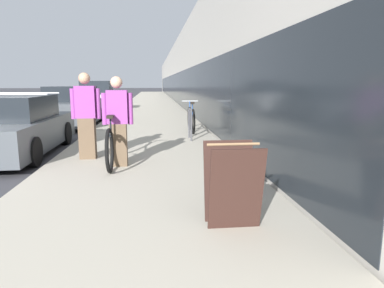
{
  "coord_description": "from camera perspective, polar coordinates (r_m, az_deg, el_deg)",
  "views": [
    {
      "loc": [
        5.97,
        -4.83,
        1.63
      ],
      "look_at": [
        7.98,
        13.05,
        -1.59
      ],
      "focal_mm": 32.0,
      "sensor_mm": 36.0,
      "label": 1
    }
  ],
  "objects": [
    {
      "name": "sidewalk_slab",
      "position": [
        25.88,
        -6.83,
        6.59
      ],
      "size": [
        3.78,
        70.0,
        0.12
      ],
      "color": "#B2AA99",
      "rests_on": "ground"
    },
    {
      "name": "storefront_facade",
      "position": [
        34.51,
        4.96,
        11.34
      ],
      "size": [
        10.01,
        70.0,
        4.75
      ],
      "color": "#BCB7AD",
      "rests_on": "ground"
    },
    {
      "name": "tandem_bicycle",
      "position": [
        6.73,
        -12.78,
        0.4
      ],
      "size": [
        0.52,
        2.37,
        0.97
      ],
      "color": "black",
      "rests_on": "sidewalk_slab"
    },
    {
      "name": "person_rider",
      "position": [
        6.39,
        -12.26,
        3.67
      ],
      "size": [
        0.56,
        0.22,
        1.63
      ],
      "color": "brown",
      "rests_on": "sidewalk_slab"
    },
    {
      "name": "person_bystander",
      "position": [
        7.17,
        -17.21,
        4.47
      ],
      "size": [
        0.58,
        0.23,
        1.72
      ],
      "color": "brown",
      "rests_on": "sidewalk_slab"
    },
    {
      "name": "bike_rack_hoop",
      "position": [
        9.26,
        -0.3,
        3.93
      ],
      "size": [
        0.05,
        0.6,
        0.84
      ],
      "color": "#4C4C51",
      "rests_on": "sidewalk_slab"
    },
    {
      "name": "cruiser_bike_nearest",
      "position": [
        10.74,
        -0.13,
        4.18
      ],
      "size": [
        0.52,
        1.74,
        0.96
      ],
      "color": "black",
      "rests_on": "sidewalk_slab"
    },
    {
      "name": "sandwich_board_sign",
      "position": [
        3.71,
        6.76,
        -6.64
      ],
      "size": [
        0.56,
        0.56,
        0.9
      ],
      "color": "#331E19",
      "rests_on": "sidewalk_slab"
    },
    {
      "name": "parked_sedan_curbside",
      "position": [
        8.82,
        -27.96,
        2.38
      ],
      "size": [
        1.98,
        4.25,
        1.41
      ],
      "color": "#4C5156",
      "rests_on": "ground"
    },
    {
      "name": "vintage_roadster_curbside",
      "position": [
        14.0,
        -19.28,
        5.73
      ],
      "size": [
        1.91,
        4.53,
        1.51
      ],
      "color": "#4C5156",
      "rests_on": "ground"
    },
    {
      "name": "parked_sedan_far",
      "position": [
        20.13,
        -15.46,
        7.35
      ],
      "size": [
        1.89,
        4.13,
        1.74
      ],
      "color": "white",
      "rests_on": "ground"
    }
  ]
}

